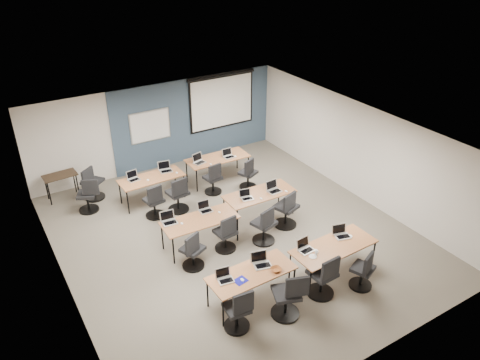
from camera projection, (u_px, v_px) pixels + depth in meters
floor at (234, 235)px, 11.70m from camera, size 8.00×9.00×0.02m
ceiling at (233, 135)px, 10.40m from camera, size 8.00×9.00×0.02m
wall_back at (159, 126)px, 14.41m from camera, size 8.00×0.04×2.70m
wall_front at (373, 303)px, 7.69m from camera, size 8.00×0.04×2.70m
wall_left at (59, 240)px, 9.22m from camera, size 0.04×9.00×2.70m
wall_right at (358, 150)px, 12.89m from camera, size 0.04×9.00×2.70m
blue_accent_panel at (195, 119)px, 14.96m from camera, size 5.50×0.04×2.70m
whiteboard at (150, 126)px, 14.17m from camera, size 1.28×0.03×0.98m
projector_screen at (222, 98)px, 15.10m from camera, size 2.40×0.10×1.82m
training_table_front_left at (252, 274)px, 9.33m from camera, size 1.80×0.75×0.73m
training_table_front_right at (334, 247)px, 10.11m from camera, size 1.93×0.80×0.73m
training_table_mid_left at (200, 221)px, 11.01m from camera, size 1.81×0.75×0.73m
training_table_mid_right at (259, 195)px, 12.08m from camera, size 1.87×0.78×0.73m
training_table_back_left at (151, 179)px, 12.84m from camera, size 1.77×0.74×0.73m
training_table_back_right at (218, 159)px, 13.92m from camera, size 1.88×0.78×0.73m
laptop_0 at (225, 277)px, 9.10m from camera, size 0.30×0.26×0.23m
mouse_0 at (242, 280)px, 9.11m from camera, size 0.07×0.10×0.04m
task_chair_0 at (238, 313)px, 8.79m from camera, size 0.51×0.51×0.99m
laptop_1 at (261, 262)px, 9.51m from camera, size 0.35×0.30×0.27m
mouse_1 at (279, 266)px, 9.46m from camera, size 0.08×0.10×0.03m
task_chair_1 at (288, 299)px, 9.08m from camera, size 0.60×0.58×1.05m
laptop_2 at (305, 247)px, 9.94m from camera, size 0.33×0.28×0.25m
mouse_2 at (316, 250)px, 9.93m from camera, size 0.07×0.10×0.03m
task_chair_2 at (323, 279)px, 9.59m from camera, size 0.57×0.57×1.04m
laptop_3 at (341, 233)px, 10.38m from camera, size 0.34×0.29×0.25m
mouse_3 at (351, 236)px, 10.39m from camera, size 0.07×0.11×0.04m
task_chair_3 at (363, 273)px, 9.81m from camera, size 0.52×0.49×0.97m
laptop_4 at (169, 220)px, 10.86m from camera, size 0.34×0.29×0.26m
mouse_4 at (182, 223)px, 10.82m from camera, size 0.07×0.10×0.03m
task_chair_4 at (193, 253)px, 10.38m from camera, size 0.54×0.51×0.99m
laptop_5 at (205, 208)px, 11.30m from camera, size 0.31×0.27×0.24m
mouse_5 at (219, 212)px, 11.24m from camera, size 0.07×0.09×0.03m
task_chair_5 at (226, 236)px, 10.96m from camera, size 0.51×0.51×0.99m
laptop_6 at (246, 196)px, 11.81m from camera, size 0.30×0.25×0.23m
mouse_6 at (261, 198)px, 11.80m from camera, size 0.07×0.11×0.04m
task_chair_6 at (265, 228)px, 11.21m from camera, size 0.56×0.56×1.03m
laptop_7 at (273, 189)px, 12.14m from camera, size 0.36×0.30×0.27m
mouse_7 at (286, 191)px, 12.13m from camera, size 0.07×0.11×0.04m
task_chair_7 at (287, 212)px, 11.82m from camera, size 0.60×0.58×1.05m
laptop_8 at (133, 178)px, 12.68m from camera, size 0.31×0.27×0.24m
mouse_8 at (148, 180)px, 12.66m from camera, size 0.09×0.11×0.03m
task_chair_8 at (155, 204)px, 12.22m from camera, size 0.51×0.51×0.99m
laptop_9 at (165, 169)px, 13.13m from camera, size 0.35×0.29×0.26m
mouse_9 at (177, 173)px, 13.03m from camera, size 0.06×0.10×0.03m
task_chair_9 at (178, 197)px, 12.47m from camera, size 0.57×0.57×1.04m
laptop_10 at (199, 160)px, 13.59m from camera, size 0.34×0.29×0.26m
mouse_10 at (211, 164)px, 13.50m from camera, size 0.07×0.10×0.03m
task_chair_10 at (213, 181)px, 13.32m from camera, size 0.50×0.50×0.98m
laptop_11 at (228, 155)px, 13.92m from camera, size 0.32×0.27×0.24m
mouse_11 at (235, 156)px, 13.96m from camera, size 0.07×0.10×0.03m
task_chair_11 at (248, 176)px, 13.57m from camera, size 0.54×0.50×0.99m
blue_mousepad at (241, 281)px, 9.10m from camera, size 0.28×0.25×0.01m
snack_bowl at (276, 269)px, 9.36m from camera, size 0.24×0.24×0.05m
snack_plate at (313, 256)px, 9.75m from camera, size 0.19×0.19×0.01m
coffee_cup at (316, 253)px, 9.80m from camera, size 0.08×0.08×0.06m
utility_table at (60, 178)px, 12.95m from camera, size 0.89×0.49×0.75m
spare_chair_a at (92, 186)px, 13.02m from camera, size 0.65×0.56×1.04m
spare_chair_b at (88, 198)px, 12.47m from camera, size 0.57×0.53×1.01m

